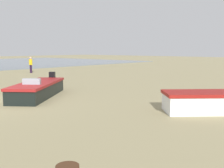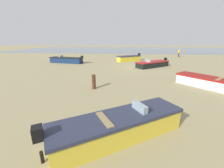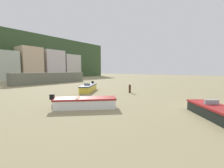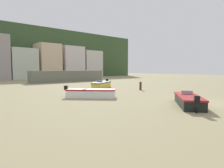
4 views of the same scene
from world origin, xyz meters
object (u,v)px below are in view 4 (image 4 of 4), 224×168
boat_yellow_3 (102,85)px  boat_black_4 (189,100)px  boat_white_0 (91,93)px  mooring_post_near_water (141,86)px

boat_yellow_3 → boat_black_4: (-3.65, -14.50, -0.07)m
boat_white_0 → mooring_post_near_water: (8.53, 1.10, 0.12)m
boat_yellow_3 → mooring_post_near_water: 5.61m
boat_black_4 → mooring_post_near_water: 10.94m
boat_yellow_3 → mooring_post_near_water: bearing=170.0°
boat_white_0 → boat_yellow_3: 8.99m
boat_white_0 → mooring_post_near_water: 8.60m
boat_yellow_3 → boat_black_4: 14.95m
boat_white_0 → mooring_post_near_water: boat_white_0 is taller
boat_white_0 → boat_black_4: size_ratio=0.92×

